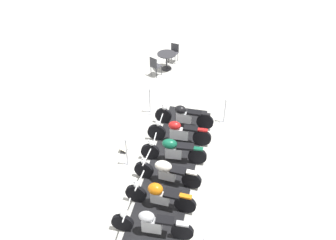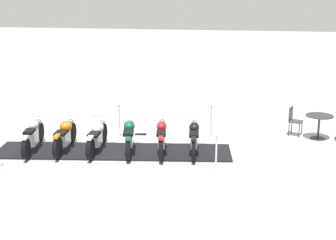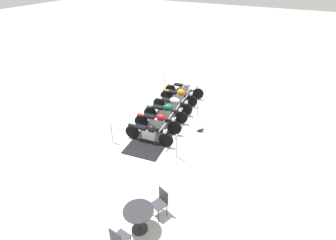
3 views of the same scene
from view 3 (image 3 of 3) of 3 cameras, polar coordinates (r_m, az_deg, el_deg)
The scene contains 16 objects.
ground_plane at distance 13.64m, azimuth 0.21°, elevation 0.70°, with size 80.00×80.00×0.00m, color silver.
display_platform at distance 13.63m, azimuth 0.21°, elevation 0.78°, with size 7.04×1.52×0.04m, color black.
motorcycle_black at distance 11.48m, azimuth -3.95°, elevation -2.81°, with size 0.71×2.22×0.93m.
motorcycle_maroon at distance 12.22m, azimuth -2.07°, elevation -0.45°, with size 0.63×2.26×0.95m.
motorcycle_forest at distance 12.99m, azimuth -0.42°, elevation 1.68°, with size 0.69×2.18×0.91m.
motorcycle_cream at distance 13.79m, azimuth 1.08°, elevation 3.39°, with size 0.76×2.16×0.91m.
motorcycle_copper at distance 14.60m, azimuth 2.39°, elevation 5.08°, with size 0.78×2.13×0.94m.
motorcycle_chrome at distance 15.45m, azimuth 3.54°, elevation 6.45°, with size 0.77×2.24×0.90m.
stanchion_right_front at distance 10.68m, azimuth 1.80°, elevation -6.50°, with size 0.33×0.33×1.15m.
stanchion_left_rear at distance 16.43m, azimuth -0.82°, elevation 7.75°, with size 0.29×0.29×1.14m.
stanchion_left_front at distance 11.77m, azimuth -11.70°, elevation -3.33°, with size 0.31×0.31×1.06m.
stanchion_right_mid at distance 13.06m, azimuth 6.19°, elevation 1.09°, with size 0.30×0.30×1.15m.
info_placard at distance 12.62m, azimuth 6.76°, elevation -1.88°, with size 0.41×0.29×0.22m.
cafe_table at distance 8.15m, azimuth -6.21°, elevation -19.32°, with size 0.88×0.88×0.79m.
cafe_chair_near_table at distance 8.51m, azimuth -1.53°, elevation -16.79°, with size 0.51×0.51×0.96m.
cafe_chair_across_table at distance 7.86m, azimuth -10.30°, elevation -23.34°, with size 0.44×0.44×0.89m.
Camera 3 is at (10.48, 5.45, 6.82)m, focal length 28.88 mm.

